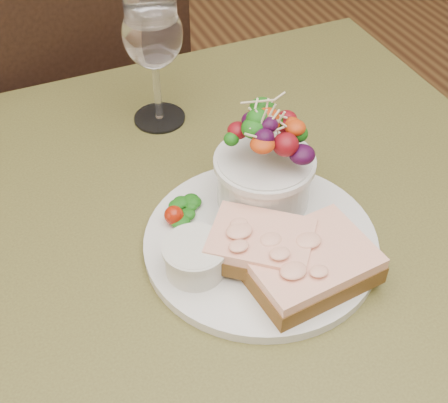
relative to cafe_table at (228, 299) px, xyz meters
name	(u,v)px	position (x,y,z in m)	size (l,w,h in m)	color
cafe_table	(228,299)	(0.00, 0.00, 0.00)	(0.80, 0.80, 0.75)	#423D1C
chair_far	(73,200)	(-0.10, 0.64, -0.36)	(0.51, 0.51, 0.90)	black
dinner_plate	(261,242)	(0.03, -0.02, 0.11)	(0.25, 0.25, 0.01)	silver
sandwich_front	(309,264)	(0.05, -0.08, 0.13)	(0.14, 0.11, 0.03)	#442612
sandwich_back	(261,245)	(0.02, -0.05, 0.14)	(0.13, 0.13, 0.03)	#442612
ramekin	(195,257)	(-0.05, -0.03, 0.13)	(0.06, 0.06, 0.04)	beige
salad_bowl	(265,160)	(0.06, 0.04, 0.17)	(0.10, 0.10, 0.13)	silver
garnish	(180,211)	(-0.04, 0.05, 0.12)	(0.05, 0.04, 0.02)	#0B3D0B
wine_glass	(153,38)	(0.00, 0.25, 0.22)	(0.08, 0.08, 0.18)	white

